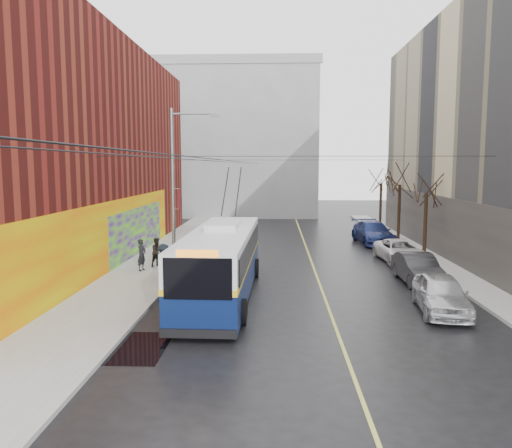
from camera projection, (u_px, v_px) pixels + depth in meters
The scene contains 22 objects.
ground at pixel (297, 340), 17.21m from camera, with size 140.00×140.00×0.00m, color black.
sidewalk_left at pixel (153, 266), 29.43m from camera, with size 4.00×60.00×0.15m, color gray.
sidewalk_right at pixel (444, 268), 28.76m from camera, with size 2.00×60.00×0.15m, color gray.
lane_line at pixel (312, 262), 31.05m from camera, with size 0.12×50.00×0.01m, color #BFB74C.
building_left at pixel (30, 149), 30.92m from camera, with size 12.11×36.00×14.00m.
building_far at pixel (233, 140), 61.04m from camera, with size 20.50×12.10×18.00m.
streetlight_pole at pixel (176, 187), 26.81m from camera, with size 2.65×0.60×9.00m.
catenary_wires at pixel (247, 161), 31.24m from camera, with size 18.00×60.00×0.22m.
tree_near at pixel (427, 181), 32.15m from camera, with size 3.20×3.20×6.40m.
tree_mid at pixel (400, 175), 39.07m from camera, with size 3.20×3.20×6.68m.
tree_far at pixel (381, 175), 46.03m from camera, with size 3.20×3.20×6.57m.
puddle at pixel (123, 347), 16.49m from camera, with size 2.85×3.07×0.01m, color black.
pigeons_flying at pixel (246, 141), 26.91m from camera, with size 3.24×1.99×1.06m.
trolleybus at pixel (221, 261), 22.72m from camera, with size 3.12×12.54×5.90m.
parked_car_a at pixel (441, 294), 20.36m from camera, with size 1.85×4.60×1.57m, color silver.
parked_car_b at pixel (418, 269), 25.40m from camera, with size 1.60×4.59×1.51m, color #29292C.
parked_car_c at pixel (400, 251), 31.07m from camera, with size 2.28×4.95×1.38m, color white.
parked_car_d at pixel (373, 233), 38.35m from camera, with size 2.35×5.78×1.68m, color navy.
following_car at pixel (224, 240), 35.44m from camera, with size 1.75×4.34×1.48m, color #A2A2A6.
pedestrian_a at pixel (142, 255), 27.74m from camera, with size 0.64×0.42×1.77m, color black.
pedestrian_b at pixel (157, 252), 28.91m from camera, with size 0.81×0.63×1.67m, color black.
pedestrian_c at pixel (164, 262), 25.65m from camera, with size 1.19×0.68×1.84m, color black.
Camera 1 is at (-0.74, -16.67, 5.99)m, focal length 35.00 mm.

